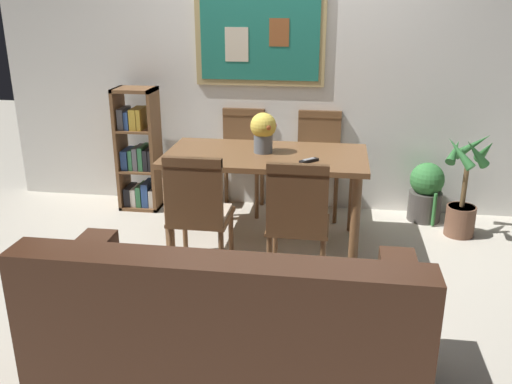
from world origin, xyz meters
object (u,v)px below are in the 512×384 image
Objects in this scene: potted_palm at (464,195)px; dining_chair_far_left at (242,152)px; dining_chair_near_left at (198,208)px; flower_vase at (263,130)px; tv_remote at (309,161)px; potted_ivy at (426,192)px; dining_table at (266,166)px; bookshelf at (139,156)px; dining_chair_far_right at (318,155)px; leather_couch at (228,335)px; dining_chair_near_right at (298,216)px.

dining_chair_far_left is at bearing 169.01° from potted_palm.
dining_chair_near_left is 0.89m from flower_vase.
dining_chair_far_left is at bearing 125.64° from tv_remote.
potted_ivy is at bearing 24.86° from flower_vase.
dining_chair_near_left is at bearing -140.98° from potted_ivy.
dining_table is at bearing 62.96° from dining_chair_near_left.
potted_palm is (2.80, -0.24, -0.14)m from bookshelf.
dining_table is 1.63m from potted_palm.
dining_chair_far_right is 0.99m from potted_ivy.
dining_chair_far_left is at bearing 113.13° from dining_table.
dining_chair_far_left is at bearing 7.69° from bookshelf.
dining_table reaches higher than potted_ivy.
dining_chair_far_right is 0.87m from flower_vase.
dining_chair_near_left reaches higher than potted_ivy.
potted_palm is (1.92, 1.06, -0.18)m from dining_chair_near_left.
bookshelf is (-0.93, -0.13, -0.04)m from dining_chair_far_left.
potted_palm is at bearing 12.90° from dining_table.
bookshelf is 7.78× the size of tv_remote.
potted_palm is at bearing 28.92° from dining_chair_near_left.
flower_vase is (-1.59, -0.32, 0.55)m from potted_palm.
dining_chair_far_left is (0.05, 1.43, 0.00)m from dining_chair_near_left.
leather_couch is 3.47× the size of potted_ivy.
dining_chair_near_left is 1.00× the size of dining_chair_far_left.
flower_vase is at bearing -168.45° from potted_palm.
flower_vase is at bearing -67.53° from dining_chair_far_left.
tv_remote is at bearing -54.36° from dining_chair_far_left.
flower_vase reaches higher than potted_palm.
tv_remote is (0.70, 0.52, 0.20)m from dining_chair_near_left.
flower_vase is (-0.02, 0.03, 0.27)m from dining_table.
leather_couch is (0.36, -2.49, -0.23)m from dining_chair_far_left.
potted_palm is (1.87, -0.36, -0.18)m from dining_chair_far_left.
leather_couch is at bearing -81.84° from dining_chair_far_left.
bookshelf reaches higher than flower_vase.
dining_chair_near_left is 1.06× the size of potted_palm.
dining_chair_near_right is 1.47m from dining_chair_far_right.
potted_ivy is at bearing 129.42° from potted_palm.
potted_palm is (1.26, 1.11, -0.18)m from dining_chair_near_right.
bookshelf is at bearing 154.23° from dining_table.
potted_palm is 2.80× the size of flower_vase.
dining_chair_far_right is 1.00× the size of dining_chair_far_left.
dining_chair_far_right is 1.76× the size of potted_ivy.
flower_vase is (1.21, -0.56, 0.41)m from bookshelf.
dining_table is 0.82m from dining_chair_far_right.
dining_table is 1.38× the size of bookshelf.
leather_couch is at bearing -61.51° from bookshelf.
tv_remote is (-1.23, -0.54, 0.39)m from potted_palm.
tv_remote is (0.03, 0.57, 0.20)m from dining_chair_near_right.
dining_chair_far_right and dining_chair_near_left have the same top height.
dining_chair_near_right is 1.76× the size of potted_ivy.
leather_couch is at bearing -103.99° from dining_chair_near_right.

